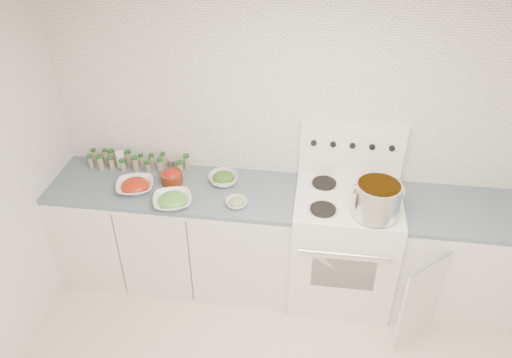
% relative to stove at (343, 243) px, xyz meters
% --- Properties ---
extents(room_walls, '(3.54, 3.04, 2.52)m').
position_rel_stove_xyz_m(room_walls, '(-0.48, -1.19, 1.06)').
color(room_walls, white).
rests_on(room_walls, ground).
extents(counter_left, '(1.85, 0.62, 0.90)m').
position_rel_stove_xyz_m(counter_left, '(-1.30, 0.00, -0.05)').
color(counter_left, white).
rests_on(counter_left, ground).
extents(stove, '(0.76, 0.70, 1.36)m').
position_rel_stove_xyz_m(stove, '(0.00, 0.00, 0.00)').
color(stove, white).
rests_on(stove, ground).
extents(counter_right, '(0.89, 0.89, 0.90)m').
position_rel_stove_xyz_m(counter_right, '(0.82, -0.00, -0.05)').
color(counter_right, white).
rests_on(counter_right, ground).
extents(stock_pot, '(0.34, 0.31, 0.24)m').
position_rel_stove_xyz_m(stock_pot, '(0.17, -0.18, 0.58)').
color(stock_pot, silver).
rests_on(stock_pot, stove).
extents(bowl_tomato, '(0.33, 0.33, 0.09)m').
position_rel_stove_xyz_m(bowl_tomato, '(-1.56, -0.08, 0.44)').
color(bowl_tomato, white).
rests_on(bowl_tomato, counter_left).
extents(bowl_snowpea, '(0.34, 0.34, 0.09)m').
position_rel_stove_xyz_m(bowl_snowpea, '(-1.24, -0.22, 0.44)').
color(bowl_snowpea, white).
rests_on(bowl_snowpea, counter_left).
extents(bowl_broccoli, '(0.23, 0.23, 0.09)m').
position_rel_stove_xyz_m(bowl_broccoli, '(-0.93, 0.10, 0.45)').
color(bowl_broccoli, white).
rests_on(bowl_broccoli, counter_left).
extents(bowl_zucchini, '(0.17, 0.17, 0.06)m').
position_rel_stove_xyz_m(bowl_zucchini, '(-0.79, -0.16, 0.43)').
color(bowl_zucchini, white).
rests_on(bowl_zucchini, counter_left).
extents(bowl_pepper, '(0.17, 0.17, 0.10)m').
position_rel_stove_xyz_m(bowl_pepper, '(-1.32, 0.05, 0.45)').
color(bowl_pepper, '#602110').
rests_on(bowl_pepper, counter_left).
extents(salt_canister, '(0.08, 0.08, 0.13)m').
position_rel_stove_xyz_m(salt_canister, '(-1.78, 0.22, 0.47)').
color(salt_canister, white).
rests_on(salt_canister, counter_left).
extents(tin_can, '(0.09, 0.09, 0.09)m').
position_rel_stove_xyz_m(tin_can, '(-1.36, 0.24, 0.45)').
color(tin_can, gray).
rests_on(tin_can, counter_left).
extents(spice_cluster, '(0.80, 0.15, 0.14)m').
position_rel_stove_xyz_m(spice_cluster, '(-1.66, 0.21, 0.47)').
color(spice_cluster, gray).
rests_on(spice_cluster, counter_left).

